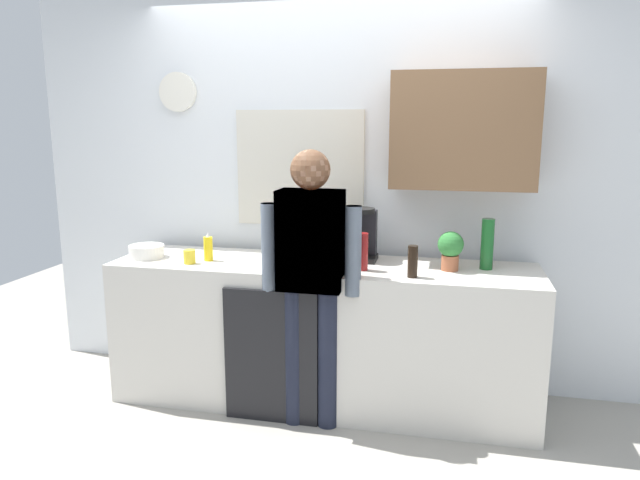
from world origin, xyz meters
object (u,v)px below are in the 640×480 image
bottle_green_wine (487,244)px  bottle_olive_oil (280,245)px  potted_plant (451,248)px  dish_soap (208,248)px  bottle_dark_sauce (413,262)px  person_at_sink (311,267)px  coffee_maker (361,237)px  bottle_red_vinegar (363,252)px  person_guest (311,267)px  mixing_bowl (147,251)px  cup_yellow_cup (189,257)px

bottle_green_wine → bottle_olive_oil: (-1.21, -0.17, -0.03)m
potted_plant → dish_soap: potted_plant is taller
bottle_dark_sauce → person_at_sink: person_at_sink is taller
coffee_maker → bottle_dark_sauce: (0.34, -0.37, -0.06)m
bottle_dark_sauce → bottle_olive_oil: bearing=171.9°
bottle_olive_oil → bottle_red_vinegar: (0.50, -0.01, -0.01)m
bottle_dark_sauce → potted_plant: (0.20, 0.21, 0.04)m
coffee_maker → person_guest: bearing=-114.3°
bottle_green_wine → bottle_dark_sauce: bottle_green_wine is taller
mixing_bowl → person_at_sink: bearing=-11.4°
dish_soap → person_at_sink: (0.71, -0.24, -0.02)m
potted_plant → mixing_bowl: bearing=-177.5°
coffee_maker → mixing_bowl: coffee_maker is taller
person_at_sink → person_guest: bearing=0.0°
coffee_maker → bottle_green_wine: (0.75, -0.08, 0.00)m
dish_soap → person_at_sink: bearing=-18.4°
bottle_dark_sauce → bottle_red_vinegar: (-0.30, 0.10, 0.02)m
bottle_green_wine → potted_plant: (-0.21, -0.08, -0.02)m
potted_plant → cup_yellow_cup: bearing=-173.5°
coffee_maker → bottle_green_wine: 0.76m
bottle_dark_sauce → bottle_red_vinegar: bearing=161.3°
bottle_olive_oil → cup_yellow_cup: bottle_olive_oil is taller
bottle_olive_oil → bottle_red_vinegar: bearing=-1.7°
potted_plant → person_guest: size_ratio=0.14×
mixing_bowl → bottle_green_wine: bearing=4.4°
bottle_red_vinegar → mixing_bowl: (-1.39, 0.02, -0.07)m
person_at_sink → potted_plant: bearing=12.3°
bottle_red_vinegar → mixing_bowl: 1.40m
dish_soap → person_guest: 0.75m
cup_yellow_cup → person_guest: size_ratio=0.05×
bottle_green_wine → mixing_bowl: (-2.10, -0.16, -0.11)m
bottle_olive_oil → person_at_sink: size_ratio=0.16×
coffee_maker → person_at_sink: size_ratio=0.21×
bottle_green_wine → bottle_red_vinegar: bearing=-165.4°
cup_yellow_cup → dish_soap: bearing=51.4°
potted_plant → person_at_sink: 0.83m
bottle_dark_sauce → person_guest: size_ratio=0.11×
person_guest → cup_yellow_cup: bearing=-31.4°
bottle_green_wine → bottle_red_vinegar: (-0.71, -0.18, -0.04)m
coffee_maker → bottle_green_wine: size_ratio=1.10×
bottle_olive_oil → mixing_bowl: (-0.89, 0.01, -0.08)m
potted_plant → person_at_sink: bearing=-157.6°
dish_soap → person_guest: (0.71, -0.24, -0.02)m
bottle_green_wine → coffee_maker: bearing=173.6°
bottle_dark_sauce → mixing_bowl: (-1.69, 0.12, -0.05)m
bottle_dark_sauce → potted_plant: bearing=45.6°
bottle_red_vinegar → bottle_olive_oil: bearing=178.3°
bottle_green_wine → bottle_dark_sauce: (-0.41, -0.28, -0.06)m
bottle_green_wine → potted_plant: size_ratio=1.30×
coffee_maker → bottle_red_vinegar: bearing=-80.0°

